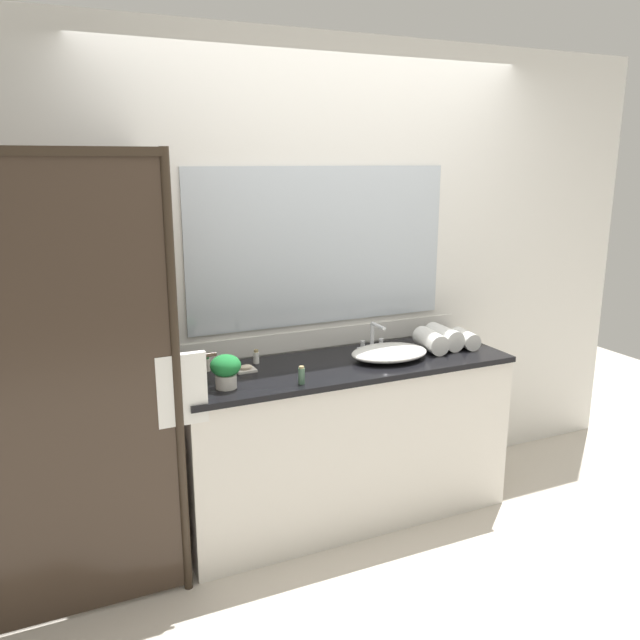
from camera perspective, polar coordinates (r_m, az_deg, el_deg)
ground_plane at (r=3.80m, az=2.15°, el=-16.85°), size 8.00×8.00×0.00m
wall_back_with_mirror at (r=3.63m, az=-0.09°, el=3.79°), size 4.40×0.06×2.60m
vanity_cabinet at (r=3.60m, az=2.15°, el=-10.60°), size 1.80×0.58×0.90m
shower_enclosure at (r=2.88m, az=-19.29°, el=-5.44°), size 1.20×0.59×2.00m
sink_basin at (r=3.50m, az=6.17°, el=-2.90°), size 0.43×0.31×0.07m
faucet at (r=3.64m, az=4.73°, el=-1.83°), size 0.17×0.16×0.16m
potted_plant at (r=3.06m, az=-8.37°, el=-4.34°), size 0.15×0.15×0.16m
soap_dish at (r=3.30m, az=-6.58°, el=-4.33°), size 0.10×0.07×0.04m
amenity_bottle_body_wash at (r=3.33m, az=-9.97°, el=-3.88°), size 0.03×0.03×0.08m
amenity_bottle_shampoo at (r=3.10m, az=-1.65°, el=-4.93°), size 0.03×0.03×0.09m
amenity_bottle_lotion at (r=3.42m, az=-5.68°, el=-3.28°), size 0.03×0.03×0.07m
rolled_towel_near_edge at (r=3.79m, az=12.75°, el=-1.64°), size 0.12×0.20×0.10m
rolled_towel_middle at (r=3.76m, az=10.92°, el=-1.48°), size 0.13×0.25×0.12m
rolled_towel_far_edge at (r=3.68m, az=9.79°, el=-1.82°), size 0.14×0.25×0.11m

